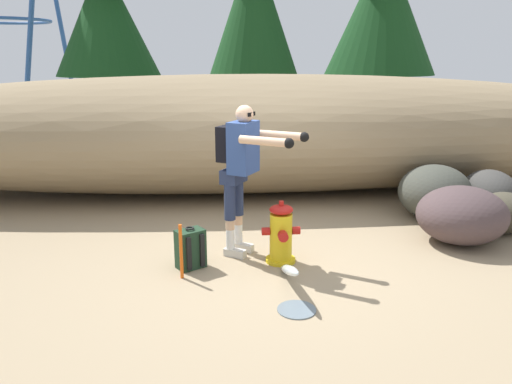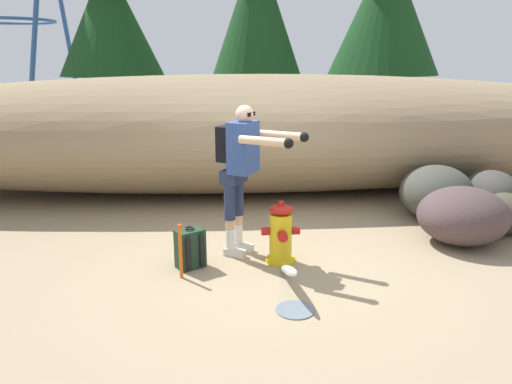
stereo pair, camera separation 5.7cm
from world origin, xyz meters
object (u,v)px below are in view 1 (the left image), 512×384
Objects in this scene: fire_hydrant at (281,234)px; boulder_large at (462,215)px; spare_backpack at (190,249)px; boulder_mid at (489,193)px; boulder_outlier at (504,212)px; survey_stake at (181,252)px; boulder_small at (435,192)px; utility_worker at (242,162)px.

boulder_large is at bearing 10.43° from fire_hydrant.
fire_hydrant is 0.64× the size of boulder_large.
fire_hydrant is 1.54× the size of spare_backpack.
boulder_mid is at bearing 47.44° from boulder_large.
boulder_mid is 1.31× the size of boulder_outlier.
survey_stake is (-3.44, -0.77, -0.06)m from boulder_large.
spare_backpack is 0.41× the size of boulder_large.
boulder_small reaches higher than boulder_mid.
fire_hydrant is at bearing -0.40° from utility_worker.
boulder_mid is 4.69m from survey_stake.
survey_stake reaches higher than spare_backpack.
utility_worker is (-0.42, 0.26, 0.79)m from fire_hydrant.
spare_backpack is at bearing -160.80° from boulder_mid.
survey_stake is at bearing 132.16° from spare_backpack.
boulder_outlier is (-0.16, -0.68, -0.07)m from boulder_mid.
spare_backpack is 0.49× the size of boulder_mid.
fire_hydrant reaches higher than survey_stake.
fire_hydrant is 1.15m from survey_stake.
survey_stake is (-1.10, -0.34, -0.03)m from fire_hydrant.
boulder_mid is at bearing 23.61° from fire_hydrant.
boulder_small is 3.90m from survey_stake.
utility_worker reaches higher than survey_stake.
boulder_outlier is 4.32m from survey_stake.
survey_stake is (-0.08, -0.28, 0.08)m from spare_backpack.
boulder_large reaches higher than boulder_mid.
boulder_outlier is at bearing 13.52° from fire_hydrant.
fire_hydrant is 2.38m from boulder_large.
boulder_small is (0.06, 0.95, 0.03)m from boulder_large.
boulder_large is at bearing -132.56° from boulder_mid.
survey_stake is at bearing -167.34° from boulder_large.
boulder_small is at bearing -177.24° from boulder_mid.
fire_hydrant is at bearing 17.28° from survey_stake.
spare_backpack is at bearing -157.11° from boulder_small.
spare_backpack is at bearing -171.58° from boulder_large.
boulder_small reaches higher than fire_hydrant.
boulder_mid is (0.91, 0.99, -0.02)m from boulder_large.
utility_worker reaches higher than boulder_outlier.
boulder_mid is at bearing 76.70° from boulder_outlier.
boulder_large is 1.34m from boulder_mid.
utility_worker is 3.64m from boulder_outlier.
utility_worker reaches higher than spare_backpack.
utility_worker is 1.84× the size of boulder_mid.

